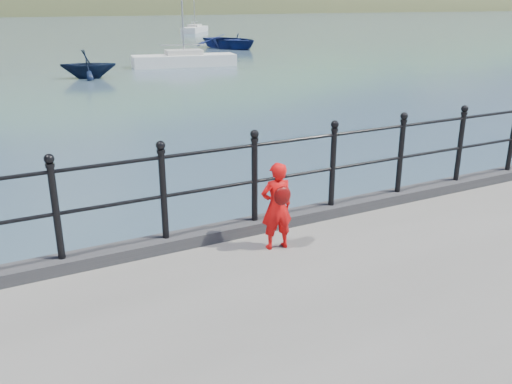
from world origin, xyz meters
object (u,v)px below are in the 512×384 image
railing (211,177)px  launch_blue (231,41)px  child (277,206)px  sailboat_far (195,30)px  sailboat_near (184,61)px  launch_navy (88,64)px

railing → launch_blue: size_ratio=2.98×
railing → child: 0.88m
child → launch_blue: bearing=-107.7°
sailboat_far → sailboat_near: bearing=-166.4°
sailboat_near → railing: bearing=-100.5°
launch_blue → sailboat_far: (6.55, 25.13, -0.29)m
child → launch_blue: size_ratio=0.18×
child → launch_navy: bearing=-89.4°
railing → sailboat_far: size_ratio=1.85×
launch_navy → sailboat_near: sailboat_near is taller
railing → launch_navy: bearing=82.5°
launch_blue → launch_navy: bearing=-149.4°
child → launch_navy: 24.54m
child → sailboat_near: sailboat_near is taller
child → sailboat_far: size_ratio=0.11×
sailboat_far → launch_navy: bearing=-172.6°
launch_blue → child: bearing=-127.1°
launch_navy → sailboat_far: 44.47m
launch_blue → launch_navy: (-14.72, -13.92, 0.11)m
child → sailboat_far: 67.78m
launch_blue → sailboat_near: sailboat_near is taller
railing → child: (0.59, -0.59, -0.28)m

